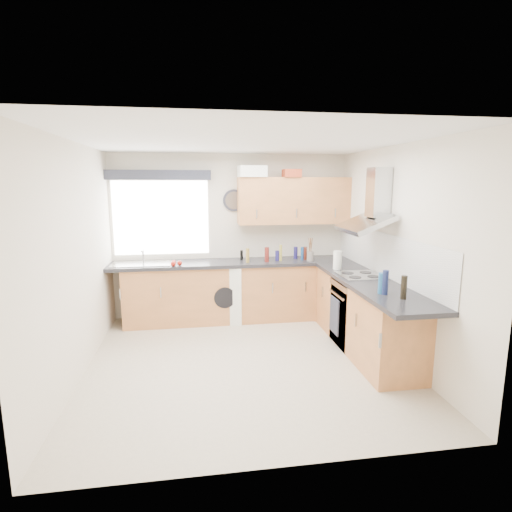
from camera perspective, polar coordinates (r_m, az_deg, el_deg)
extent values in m
plane|color=beige|center=(4.84, -1.46, -14.83)|extent=(3.60, 3.60, 0.00)
cube|color=white|center=(4.41, -1.62, 16.08)|extent=(3.60, 3.60, 0.02)
cube|color=silver|center=(6.23, -3.59, 2.85)|extent=(3.60, 0.02, 2.50)
cube|color=silver|center=(2.73, 3.19, -6.91)|extent=(3.60, 0.02, 2.50)
cube|color=silver|center=(4.60, -24.38, -0.72)|extent=(0.02, 3.60, 2.50)
cube|color=silver|center=(5.01, 19.37, 0.44)|extent=(0.02, 3.60, 2.50)
cube|color=white|center=(6.18, -13.40, 5.33)|extent=(1.40, 0.02, 1.10)
cube|color=#272934|center=(6.07, -13.72, 11.19)|extent=(1.50, 0.18, 0.14)
cube|color=white|center=(5.27, 17.72, 0.25)|extent=(0.01, 3.00, 0.54)
cube|color=#AC6C3B|center=(6.10, -4.20, -5.19)|extent=(3.00, 0.58, 0.86)
cube|color=#AC6C3B|center=(6.41, 10.27, -4.57)|extent=(0.60, 0.60, 0.86)
cube|color=#AC6C3B|center=(5.21, 15.20, -8.27)|extent=(0.58, 2.10, 0.86)
cube|color=black|center=(5.99, -3.30, -0.99)|extent=(3.60, 0.62, 0.05)
cube|color=black|center=(4.95, 16.04, -3.81)|extent=(0.62, 2.42, 0.05)
cube|color=black|center=(5.33, 14.45, -7.84)|extent=(0.56, 0.58, 0.85)
cube|color=#AFB2B6|center=(5.20, 14.69, -2.68)|extent=(0.52, 0.52, 0.01)
cube|color=#AC6C3B|center=(6.16, 5.41, 7.88)|extent=(1.70, 0.35, 0.70)
cube|color=white|center=(6.10, -4.68, -5.19)|extent=(0.68, 0.66, 0.86)
cylinder|color=#272934|center=(6.14, -3.15, 7.93)|extent=(0.33, 0.04, 0.33)
cube|color=white|center=(5.97, -0.56, 11.99)|extent=(0.41, 0.31, 0.16)
cube|color=#A1371C|center=(6.04, 5.12, 11.70)|extent=(0.26, 0.22, 0.12)
cylinder|color=slate|center=(6.04, 7.75, -0.03)|extent=(0.12, 0.12, 0.14)
cylinder|color=white|center=(5.51, 11.57, -0.58)|extent=(0.13, 0.13, 0.25)
cylinder|color=maroon|center=(6.14, 6.96, 0.39)|extent=(0.07, 0.07, 0.19)
cylinder|color=navy|center=(6.10, 6.61, 0.35)|extent=(0.04, 0.04, 0.20)
cylinder|color=olive|center=(5.86, -1.21, 0.09)|extent=(0.05, 0.05, 0.21)
cylinder|color=#9E9036|center=(6.00, 3.54, 0.45)|extent=(0.04, 0.04, 0.24)
cylinder|color=black|center=(6.06, -2.08, 0.11)|extent=(0.04, 0.04, 0.15)
cylinder|color=navy|center=(6.04, 3.09, 0.06)|extent=(0.07, 0.07, 0.15)
cylinder|color=maroon|center=(5.91, 1.55, 0.20)|extent=(0.06, 0.06, 0.22)
cylinder|color=#1D1853|center=(6.20, 5.68, 0.47)|extent=(0.06, 0.06, 0.18)
cylinder|color=#1D598D|center=(4.42, 17.49, -3.74)|extent=(0.07, 0.07, 0.22)
cylinder|color=black|center=(4.28, 20.37, -4.22)|extent=(0.06, 0.06, 0.24)
cylinder|color=#161F4B|center=(4.39, 17.99, -3.61)|extent=(0.06, 0.06, 0.26)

